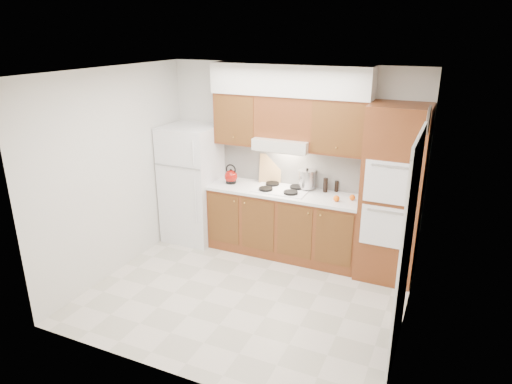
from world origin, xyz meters
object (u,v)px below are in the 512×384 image
stock_pot (307,179)px  kettle (231,176)px  oven_cabinet (392,195)px  fridge (192,184)px

stock_pot → kettle: bearing=-169.8°
oven_cabinet → stock_pot: size_ratio=9.36×
kettle → fridge: bearing=-177.7°
oven_cabinet → kettle: (-2.22, 0.00, -0.06)m
fridge → oven_cabinet: (2.85, 0.03, 0.24)m
fridge → kettle: bearing=3.6°
fridge → kettle: fridge is taller
oven_cabinet → kettle: bearing=179.9°
kettle → oven_cabinet: bearing=-1.4°
stock_pot → fridge: bearing=-172.2°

